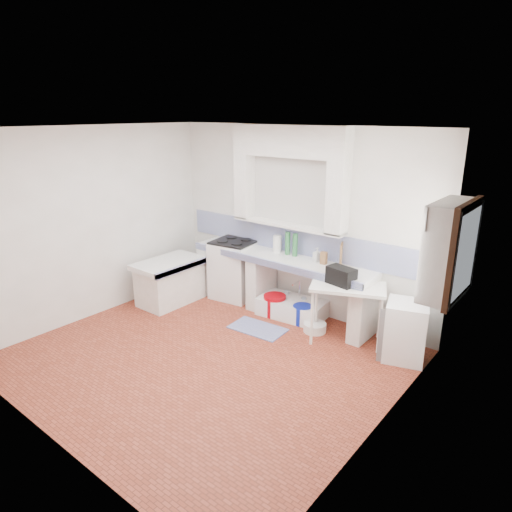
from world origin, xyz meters
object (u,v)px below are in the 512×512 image
Objects in this scene: stove at (235,270)px; fridge at (406,331)px; sink at (292,309)px; side_table at (346,314)px.

stove is 2.99m from fridge.
fridge reaches higher than sink.
fridge is at bearing -10.65° from sink.
sink is 1.33× the size of fridge.
fridge reaches higher than side_table.
sink is 1.82m from fridge.
stove is 1.24m from sink.
stove reaches higher than sink.
side_table is (2.19, -0.24, -0.07)m from stove.
stove is at bearing 171.85° from sink.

